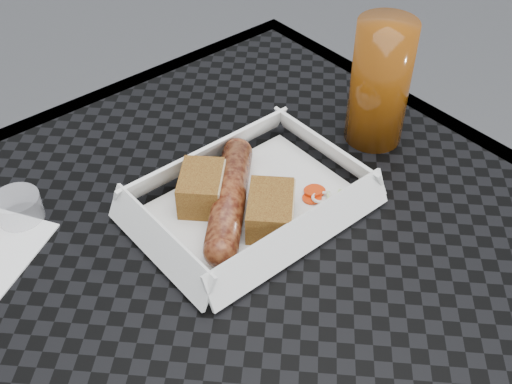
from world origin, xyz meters
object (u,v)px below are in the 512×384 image
Objects in this scene: patio_table at (236,338)px; drink_glass at (380,83)px; food_tray at (250,206)px; bratwurst at (230,198)px.

patio_table is 0.34m from drink_glass.
patio_table is 5.11× the size of drink_glass.
food_tray is 0.03m from bratwurst.
drink_glass reaches higher than bratwurst.
bratwurst is at bearing 159.48° from food_tray.
food_tray is 1.41× the size of drink_glass.
food_tray is 1.52× the size of bratwurst.
bratwurst reaches higher than patio_table.
food_tray is (0.09, 0.08, 0.08)m from patio_table.
bratwurst is at bearing 178.27° from drink_glass.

